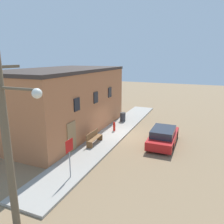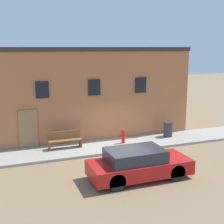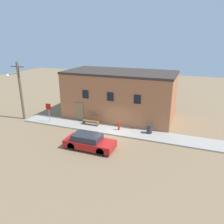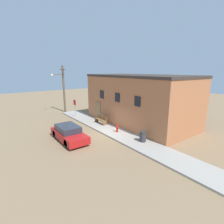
{
  "view_description": "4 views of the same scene",
  "coord_description": "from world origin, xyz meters",
  "px_view_note": "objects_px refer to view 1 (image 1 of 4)",
  "views": [
    {
      "loc": [
        -16.38,
        -5.46,
        6.37
      ],
      "look_at": [
        -0.27,
        1.18,
        2.0
      ],
      "focal_mm": 35.0,
      "sensor_mm": 36.0,
      "label": 1
    },
    {
      "loc": [
        -6.11,
        -14.37,
        5.46
      ],
      "look_at": [
        -0.27,
        1.18,
        2.0
      ],
      "focal_mm": 50.0,
      "sensor_mm": 36.0,
      "label": 2
    },
    {
      "loc": [
        7.13,
        -18.14,
        9.02
      ],
      "look_at": [
        -0.27,
        1.18,
        2.0
      ],
      "focal_mm": 35.0,
      "sensor_mm": 36.0,
      "label": 3
    },
    {
      "loc": [
        12.97,
        -8.61,
        5.95
      ],
      "look_at": [
        -0.27,
        1.18,
        2.0
      ],
      "focal_mm": 28.0,
      "sensor_mm": 36.0,
      "label": 4
    }
  ],
  "objects_px": {
    "stop_sign": "(69,151)",
    "bench": "(94,138)",
    "utility_pole": "(9,141)",
    "fire_hydrant": "(114,126)",
    "trash_bin": "(123,117)",
    "parked_car": "(163,136)"
  },
  "relations": [
    {
      "from": "bench",
      "to": "parked_car",
      "type": "height_order",
      "value": "parked_car"
    },
    {
      "from": "utility_pole",
      "to": "parked_car",
      "type": "bearing_deg",
      "value": -19.68
    },
    {
      "from": "stop_sign",
      "to": "trash_bin",
      "type": "bearing_deg",
      "value": 5.05
    },
    {
      "from": "trash_bin",
      "to": "parked_car",
      "type": "distance_m",
      "value": 6.34
    },
    {
      "from": "stop_sign",
      "to": "trash_bin",
      "type": "distance_m",
      "value": 11.11
    },
    {
      "from": "utility_pole",
      "to": "parked_car",
      "type": "distance_m",
      "value": 11.48
    },
    {
      "from": "fire_hydrant",
      "to": "stop_sign",
      "type": "relative_size",
      "value": 0.38
    },
    {
      "from": "stop_sign",
      "to": "fire_hydrant",
      "type": "bearing_deg",
      "value": 4.82
    },
    {
      "from": "stop_sign",
      "to": "bench",
      "type": "distance_m",
      "value": 4.87
    },
    {
      "from": "fire_hydrant",
      "to": "trash_bin",
      "type": "distance_m",
      "value": 3.09
    },
    {
      "from": "trash_bin",
      "to": "fire_hydrant",
      "type": "bearing_deg",
      "value": -174.34
    },
    {
      "from": "stop_sign",
      "to": "bench",
      "type": "relative_size",
      "value": 1.2
    },
    {
      "from": "fire_hydrant",
      "to": "bench",
      "type": "xyz_separation_m",
      "value": [
        -3.29,
        0.3,
        0.05
      ]
    },
    {
      "from": "stop_sign",
      "to": "bench",
      "type": "bearing_deg",
      "value": 11.76
    },
    {
      "from": "fire_hydrant",
      "to": "stop_sign",
      "type": "bearing_deg",
      "value": -175.18
    },
    {
      "from": "trash_bin",
      "to": "utility_pole",
      "type": "xyz_separation_m",
      "value": [
        -14.68,
        -0.98,
        2.97
      ]
    },
    {
      "from": "trash_bin",
      "to": "parked_car",
      "type": "xyz_separation_m",
      "value": [
        -4.23,
        -4.72,
        0.06
      ]
    },
    {
      "from": "bench",
      "to": "trash_bin",
      "type": "relative_size",
      "value": 2.02
    },
    {
      "from": "fire_hydrant",
      "to": "stop_sign",
      "type": "height_order",
      "value": "stop_sign"
    },
    {
      "from": "fire_hydrant",
      "to": "trash_bin",
      "type": "height_order",
      "value": "trash_bin"
    },
    {
      "from": "parked_car",
      "to": "utility_pole",
      "type": "bearing_deg",
      "value": 160.32
    },
    {
      "from": "stop_sign",
      "to": "utility_pole",
      "type": "xyz_separation_m",
      "value": [
        -3.66,
        -0.01,
        1.92
      ]
    }
  ]
}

